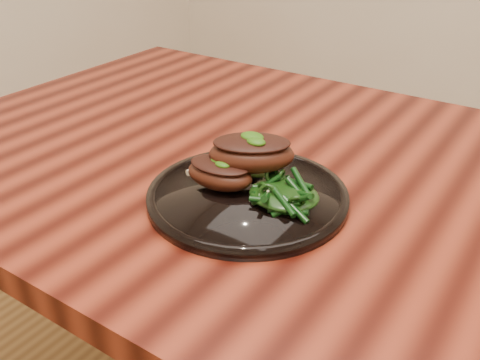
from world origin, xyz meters
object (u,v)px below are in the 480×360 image
lamb_chop_front (219,172)px  greens_heap (284,191)px  plate (248,196)px  desk (394,246)px

lamb_chop_front → greens_heap: bearing=8.8°
lamb_chop_front → plate: bearing=13.6°
desk → lamb_chop_front: bearing=-146.1°
plate → lamb_chop_front: 0.05m
desk → lamb_chop_front: 0.28m
desk → greens_heap: 0.20m
plate → greens_heap: greens_heap is taller
desk → greens_heap: bearing=-132.8°
plate → greens_heap: size_ratio=2.89×
desk → lamb_chop_front: (-0.21, -0.14, 0.12)m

